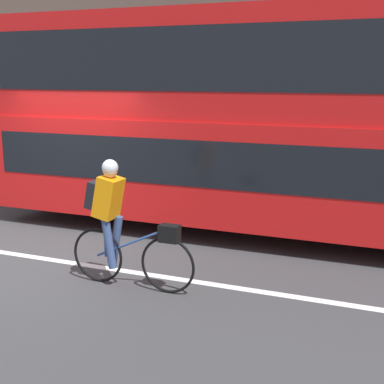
% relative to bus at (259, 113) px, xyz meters
% --- Properties ---
extents(ground_plane, '(80.00, 80.00, 0.00)m').
position_rel_bus_xyz_m(ground_plane, '(-2.96, -2.47, -2.12)').
color(ground_plane, '#38383A').
extents(road_center_line, '(50.00, 0.14, 0.01)m').
position_rel_bus_xyz_m(road_center_line, '(-2.96, -2.62, -2.11)').
color(road_center_line, silver).
rests_on(road_center_line, ground_plane).
extents(sidewalk_curb, '(60.00, 2.07, 0.13)m').
position_rel_bus_xyz_m(sidewalk_curb, '(-2.96, 3.50, -2.05)').
color(sidewalk_curb, gray).
rests_on(sidewalk_curb, ground_plane).
extents(bus, '(9.41, 2.44, 3.81)m').
position_rel_bus_xyz_m(bus, '(0.00, 0.00, 0.00)').
color(bus, black).
rests_on(bus, ground_plane).
extents(cyclist_on_bike, '(1.79, 0.32, 1.71)m').
position_rel_bus_xyz_m(cyclist_on_bike, '(-1.04, -3.09, -1.21)').
color(cyclist_on_bike, black).
rests_on(cyclist_on_bike, ground_plane).
extents(trash_bin, '(0.53, 0.53, 0.95)m').
position_rel_bus_xyz_m(trash_bin, '(-6.80, 3.40, -1.51)').
color(trash_bin, '#194C23').
rests_on(trash_bin, sidewalk_curb).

